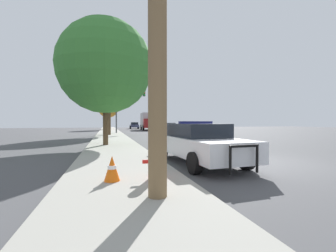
{
  "coord_description": "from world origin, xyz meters",
  "views": [
    {
      "loc": [
        -5.51,
        -7.22,
        1.49
      ],
      "look_at": [
        -0.42,
        11.38,
        1.14
      ],
      "focal_mm": 24.0,
      "sensor_mm": 36.0,
      "label": 1
    }
  ],
  "objects_px": {
    "traffic_light": "(127,101)",
    "car_background_distant": "(134,125)",
    "police_car": "(198,142)",
    "box_truck": "(148,121)",
    "tree_sidewalk_near": "(105,67)",
    "fire_hydrant": "(154,160)",
    "tree_sidewalk_mid": "(108,91)",
    "car_background_oncoming": "(168,128)",
    "tree_sidewalk_far": "(108,107)",
    "traffic_cone": "(112,168)"
  },
  "relations": [
    {
      "from": "police_car",
      "to": "box_truck",
      "type": "relative_size",
      "value": 0.64
    },
    {
      "from": "fire_hydrant",
      "to": "tree_sidewalk_far",
      "type": "xyz_separation_m",
      "value": [
        -0.8,
        39.07,
        3.7
      ]
    },
    {
      "from": "traffic_light",
      "to": "tree_sidewalk_far",
      "type": "bearing_deg",
      "value": 98.33
    },
    {
      "from": "box_truck",
      "to": "tree_sidewalk_mid",
      "type": "distance_m",
      "value": 18.16
    },
    {
      "from": "fire_hydrant",
      "to": "car_background_oncoming",
      "type": "xyz_separation_m",
      "value": [
        7.08,
        24.63,
        0.14
      ]
    },
    {
      "from": "box_truck",
      "to": "tree_sidewalk_near",
      "type": "distance_m",
      "value": 28.37
    },
    {
      "from": "car_background_distant",
      "to": "fire_hydrant",
      "type": "bearing_deg",
      "value": -92.94
    },
    {
      "from": "tree_sidewalk_mid",
      "to": "traffic_cone",
      "type": "xyz_separation_m",
      "value": [
        -0.08,
        -19.35,
        -4.39
      ]
    },
    {
      "from": "car_background_oncoming",
      "to": "box_truck",
      "type": "distance_m",
      "value": 11.21
    },
    {
      "from": "fire_hydrant",
      "to": "police_car",
      "type": "bearing_deg",
      "value": 47.36
    },
    {
      "from": "car_background_oncoming",
      "to": "box_truck",
      "type": "bearing_deg",
      "value": -90.87
    },
    {
      "from": "car_background_distant",
      "to": "traffic_light",
      "type": "bearing_deg",
      "value": -95.93
    },
    {
      "from": "fire_hydrant",
      "to": "box_truck",
      "type": "distance_m",
      "value": 36.33
    },
    {
      "from": "tree_sidewalk_mid",
      "to": "traffic_cone",
      "type": "bearing_deg",
      "value": -90.24
    },
    {
      "from": "police_car",
      "to": "fire_hydrant",
      "type": "bearing_deg",
      "value": 43.84
    },
    {
      "from": "traffic_light",
      "to": "car_background_distant",
      "type": "height_order",
      "value": "traffic_light"
    },
    {
      "from": "traffic_light",
      "to": "tree_sidewalk_near",
      "type": "relative_size",
      "value": 0.77
    },
    {
      "from": "traffic_light",
      "to": "traffic_cone",
      "type": "relative_size",
      "value": 9.87
    },
    {
      "from": "traffic_light",
      "to": "tree_sidewalk_near",
      "type": "xyz_separation_m",
      "value": [
        -2.62,
        -15.03,
        0.63
      ]
    },
    {
      "from": "tree_sidewalk_near",
      "to": "traffic_light",
      "type": "bearing_deg",
      "value": 80.1
    },
    {
      "from": "fire_hydrant",
      "to": "traffic_light",
      "type": "distance_m",
      "value": 23.91
    },
    {
      "from": "traffic_light",
      "to": "tree_sidewalk_near",
      "type": "distance_m",
      "value": 15.27
    },
    {
      "from": "police_car",
      "to": "tree_sidewalk_far",
      "type": "xyz_separation_m",
      "value": [
        -2.9,
        36.78,
        3.52
      ]
    },
    {
      "from": "traffic_light",
      "to": "police_car",
      "type": "bearing_deg",
      "value": -88.28
    },
    {
      "from": "tree_sidewalk_far",
      "to": "box_truck",
      "type": "bearing_deg",
      "value": -24.95
    },
    {
      "from": "traffic_light",
      "to": "car_background_oncoming",
      "type": "distance_m",
      "value": 6.66
    },
    {
      "from": "car_background_oncoming",
      "to": "box_truck",
      "type": "xyz_separation_m",
      "value": [
        -0.79,
        11.14,
        0.97
      ]
    },
    {
      "from": "traffic_light",
      "to": "box_truck",
      "type": "xyz_separation_m",
      "value": [
        4.83,
        12.17,
        -2.45
      ]
    },
    {
      "from": "traffic_light",
      "to": "traffic_cone",
      "type": "distance_m",
      "value": 23.98
    },
    {
      "from": "car_background_distant",
      "to": "tree_sidewalk_far",
      "type": "height_order",
      "value": "tree_sidewalk_far"
    },
    {
      "from": "police_car",
      "to": "traffic_light",
      "type": "distance_m",
      "value": 21.59
    },
    {
      "from": "car_background_oncoming",
      "to": "tree_sidewalk_far",
      "type": "height_order",
      "value": "tree_sidewalk_far"
    },
    {
      "from": "tree_sidewalk_mid",
      "to": "tree_sidewalk_near",
      "type": "bearing_deg",
      "value": -91.39
    },
    {
      "from": "tree_sidewalk_near",
      "to": "car_background_oncoming",
      "type": "bearing_deg",
      "value": 62.83
    },
    {
      "from": "car_background_oncoming",
      "to": "tree_sidewalk_far",
      "type": "xyz_separation_m",
      "value": [
        -7.88,
        14.44,
        3.56
      ]
    },
    {
      "from": "traffic_light",
      "to": "box_truck",
      "type": "bearing_deg",
      "value": 68.36
    },
    {
      "from": "tree_sidewalk_near",
      "to": "tree_sidewalk_mid",
      "type": "xyz_separation_m",
      "value": [
        0.26,
        10.82,
        0.04
      ]
    },
    {
      "from": "fire_hydrant",
      "to": "traffic_light",
      "type": "xyz_separation_m",
      "value": [
        1.46,
        23.6,
        3.57
      ]
    },
    {
      "from": "fire_hydrant",
      "to": "car_background_oncoming",
      "type": "bearing_deg",
      "value": 73.95
    },
    {
      "from": "tree_sidewalk_mid",
      "to": "traffic_light",
      "type": "bearing_deg",
      "value": 60.74
    },
    {
      "from": "fire_hydrant",
      "to": "car_background_oncoming",
      "type": "distance_m",
      "value": 25.62
    },
    {
      "from": "police_car",
      "to": "tree_sidewalk_near",
      "type": "bearing_deg",
      "value": -66.05
    },
    {
      "from": "traffic_light",
      "to": "tree_sidewalk_far",
      "type": "distance_m",
      "value": 15.63
    },
    {
      "from": "car_background_distant",
      "to": "tree_sidewalk_mid",
      "type": "bearing_deg",
      "value": -99.72
    },
    {
      "from": "tree_sidewalk_far",
      "to": "traffic_cone",
      "type": "xyz_separation_m",
      "value": [
        -0.18,
        -39.03,
        -3.86
      ]
    },
    {
      "from": "police_car",
      "to": "tree_sidewalk_near",
      "type": "height_order",
      "value": "tree_sidewalk_near"
    },
    {
      "from": "car_background_oncoming",
      "to": "tree_sidewalk_near",
      "type": "height_order",
      "value": "tree_sidewalk_near"
    },
    {
      "from": "police_car",
      "to": "traffic_light",
      "type": "height_order",
      "value": "traffic_light"
    },
    {
      "from": "box_truck",
      "to": "traffic_cone",
      "type": "distance_m",
      "value": 36.48
    },
    {
      "from": "tree_sidewalk_far",
      "to": "tree_sidewalk_mid",
      "type": "bearing_deg",
      "value": -90.29
    }
  ]
}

